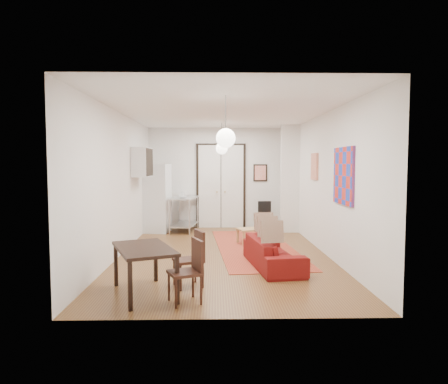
{
  "coord_description": "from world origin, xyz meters",
  "views": [
    {
      "loc": [
        -0.16,
        -8.15,
        1.85
      ],
      "look_at": [
        0.03,
        0.46,
        1.25
      ],
      "focal_mm": 32.0,
      "sensor_mm": 36.0,
      "label": 1
    }
  ],
  "objects_px": {
    "dining_chair_far": "(185,265)",
    "dining_table": "(144,252)",
    "fridge": "(157,198)",
    "coffee_table": "(255,230)",
    "dining_chair_near": "(189,254)",
    "kitchen_counter": "(184,209)",
    "sofa": "(273,253)",
    "black_side_chair": "(263,212)"
  },
  "relations": [
    {
      "from": "sofa",
      "to": "coffee_table",
      "type": "xyz_separation_m",
      "value": [
        -0.12,
        2.19,
        0.04
      ]
    },
    {
      "from": "coffee_table",
      "to": "dining_chair_near",
      "type": "relative_size",
      "value": 1.07
    },
    {
      "from": "dining_chair_far",
      "to": "black_side_chair",
      "type": "height_order",
      "value": "dining_chair_far"
    },
    {
      "from": "sofa",
      "to": "kitchen_counter",
      "type": "distance_m",
      "value": 4.38
    },
    {
      "from": "sofa",
      "to": "kitchen_counter",
      "type": "height_order",
      "value": "kitchen_counter"
    },
    {
      "from": "fridge",
      "to": "sofa",
      "type": "bearing_deg",
      "value": -47.3
    },
    {
      "from": "dining_table",
      "to": "black_side_chair",
      "type": "xyz_separation_m",
      "value": [
        2.38,
        5.79,
        -0.13
      ]
    },
    {
      "from": "coffee_table",
      "to": "dining_chair_far",
      "type": "height_order",
      "value": "dining_chair_far"
    },
    {
      "from": "fridge",
      "to": "dining_chair_near",
      "type": "xyz_separation_m",
      "value": [
        1.18,
        -4.82,
        -0.44
      ]
    },
    {
      "from": "kitchen_counter",
      "to": "dining_table",
      "type": "bearing_deg",
      "value": -83.52
    },
    {
      "from": "dining_chair_near",
      "to": "black_side_chair",
      "type": "relative_size",
      "value": 1.04
    },
    {
      "from": "kitchen_counter",
      "to": "dining_table",
      "type": "relative_size",
      "value": 0.93
    },
    {
      "from": "coffee_table",
      "to": "dining_chair_far",
      "type": "bearing_deg",
      "value": -108.74
    },
    {
      "from": "coffee_table",
      "to": "dining_table",
      "type": "distance_m",
      "value": 4.14
    },
    {
      "from": "coffee_table",
      "to": "dining_table",
      "type": "relative_size",
      "value": 0.64
    },
    {
      "from": "coffee_table",
      "to": "fridge",
      "type": "distance_m",
      "value": 3.04
    },
    {
      "from": "kitchen_counter",
      "to": "fridge",
      "type": "distance_m",
      "value": 0.8
    },
    {
      "from": "sofa",
      "to": "dining_chair_far",
      "type": "bearing_deg",
      "value": 132.11
    },
    {
      "from": "kitchen_counter",
      "to": "sofa",
      "type": "bearing_deg",
      "value": -56.2
    },
    {
      "from": "sofa",
      "to": "dining_table",
      "type": "height_order",
      "value": "dining_table"
    },
    {
      "from": "sofa",
      "to": "black_side_chair",
      "type": "bearing_deg",
      "value": -12.37
    },
    {
      "from": "dining_chair_far",
      "to": "fridge",
      "type": "bearing_deg",
      "value": 169.41
    },
    {
      "from": "sofa",
      "to": "kitchen_counter",
      "type": "xyz_separation_m",
      "value": [
        -1.9,
        3.93,
        0.35
      ]
    },
    {
      "from": "coffee_table",
      "to": "fridge",
      "type": "height_order",
      "value": "fridge"
    },
    {
      "from": "dining_chair_far",
      "to": "dining_table",
      "type": "bearing_deg",
      "value": -136.69
    },
    {
      "from": "kitchen_counter",
      "to": "dining_chair_near",
      "type": "bearing_deg",
      "value": -76.74
    },
    {
      "from": "dining_chair_far",
      "to": "dining_chair_near",
      "type": "bearing_deg",
      "value": 157.35
    },
    {
      "from": "sofa",
      "to": "dining_chair_near",
      "type": "xyz_separation_m",
      "value": [
        -1.45,
        -1.03,
        0.22
      ]
    },
    {
      "from": "fridge",
      "to": "kitchen_counter",
      "type": "bearing_deg",
      "value": 19.44
    },
    {
      "from": "sofa",
      "to": "dining_chair_near",
      "type": "bearing_deg",
      "value": 117.45
    },
    {
      "from": "fridge",
      "to": "dining_chair_near",
      "type": "relative_size",
      "value": 2.19
    },
    {
      "from": "dining_chair_near",
      "to": "fridge",
      "type": "bearing_deg",
      "value": 171.1
    },
    {
      "from": "black_side_chair",
      "to": "dining_table",
      "type": "bearing_deg",
      "value": 61.64
    },
    {
      "from": "coffee_table",
      "to": "dining_chair_near",
      "type": "xyz_separation_m",
      "value": [
        -1.33,
        -3.22,
        0.18
      ]
    },
    {
      "from": "sofa",
      "to": "kitchen_counter",
      "type": "relative_size",
      "value": 1.38
    },
    {
      "from": "fridge",
      "to": "dining_table",
      "type": "relative_size",
      "value": 1.32
    },
    {
      "from": "dining_chair_far",
      "to": "sofa",
      "type": "bearing_deg",
      "value": 117.46
    },
    {
      "from": "dining_table",
      "to": "dining_chair_far",
      "type": "relative_size",
      "value": 1.66
    },
    {
      "from": "fridge",
      "to": "dining_table",
      "type": "distance_m",
      "value": 5.29
    },
    {
      "from": "dining_table",
      "to": "dining_chair_near",
      "type": "xyz_separation_m",
      "value": [
        0.6,
        0.43,
        -0.12
      ]
    },
    {
      "from": "black_side_chair",
      "to": "sofa",
      "type": "bearing_deg",
      "value": 79.59
    },
    {
      "from": "coffee_table",
      "to": "dining_table",
      "type": "xyz_separation_m",
      "value": [
        -1.93,
        -3.65,
        0.3
      ]
    }
  ]
}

